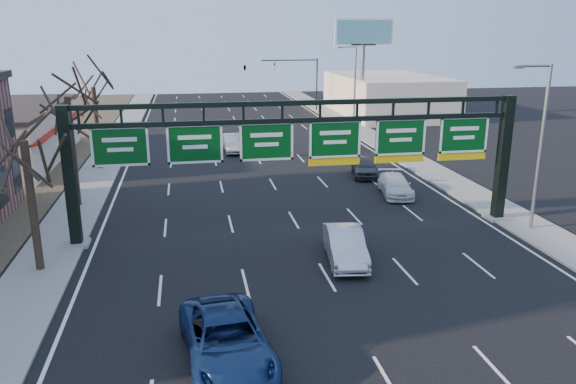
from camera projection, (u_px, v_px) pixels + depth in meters
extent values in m
plane|color=black|center=(339.00, 297.00, 23.25)|extent=(160.00, 160.00, 0.00)
cube|color=gray|center=(91.00, 185.00, 39.96)|extent=(3.00, 120.00, 0.12)
cube|color=gray|center=(429.00, 169.00, 44.33)|extent=(3.00, 120.00, 0.12)
cube|color=white|center=(269.00, 177.00, 42.16)|extent=(21.60, 120.00, 0.01)
cube|color=black|center=(70.00, 178.00, 27.82)|extent=(0.55, 0.55, 7.20)
cube|color=gray|center=(77.00, 244.00, 28.79)|extent=(1.20, 1.20, 0.20)
cube|color=black|center=(503.00, 159.00, 31.82)|extent=(0.55, 0.55, 7.20)
cube|color=gray|center=(496.00, 218.00, 32.79)|extent=(1.20, 1.20, 0.20)
cube|color=black|center=(301.00, 103.00, 28.86)|extent=(23.40, 0.25, 0.25)
cube|color=black|center=(301.00, 120.00, 29.11)|extent=(23.40, 0.25, 0.25)
cube|color=#044112|center=(120.00, 146.00, 27.83)|extent=(2.80, 0.10, 2.00)
cube|color=#044112|center=(195.00, 144.00, 28.46)|extent=(2.80, 0.10, 2.00)
cube|color=#044112|center=(266.00, 141.00, 29.09)|extent=(2.80, 0.10, 2.00)
cube|color=#044112|center=(335.00, 139.00, 29.71)|extent=(2.80, 0.10, 2.00)
cube|color=yellow|center=(334.00, 161.00, 30.05)|extent=(2.80, 0.10, 0.40)
cube|color=#044112|center=(401.00, 137.00, 30.34)|extent=(2.80, 0.10, 2.00)
cube|color=yellow|center=(399.00, 159.00, 30.68)|extent=(2.80, 0.10, 0.40)
cube|color=#044112|center=(464.00, 135.00, 30.97)|extent=(2.80, 0.10, 2.00)
cube|color=yellow|center=(462.00, 156.00, 31.31)|extent=(2.80, 0.10, 0.40)
cube|color=#AE1A11|center=(59.00, 125.00, 47.03)|extent=(1.20, 18.00, 0.40)
cube|color=beige|center=(387.00, 95.00, 73.25)|extent=(12.00, 20.00, 5.00)
cylinder|color=#2D2119|center=(32.00, 205.00, 24.92)|extent=(0.36, 0.36, 6.08)
cylinder|color=#2D2119|center=(73.00, 151.00, 34.26)|extent=(0.36, 0.36, 6.84)
cylinder|color=#2D2119|center=(97.00, 127.00, 43.77)|extent=(0.36, 0.36, 6.46)
cylinder|color=slate|center=(541.00, 148.00, 29.80)|extent=(0.20, 0.20, 9.00)
cylinder|color=slate|center=(535.00, 64.00, 28.42)|extent=(1.80, 0.12, 0.12)
cube|color=slate|center=(519.00, 65.00, 28.28)|extent=(0.50, 0.22, 0.15)
cylinder|color=slate|center=(355.00, 87.00, 61.94)|extent=(0.20, 0.20, 9.00)
cylinder|color=slate|center=(348.00, 46.00, 60.56)|extent=(1.80, 0.12, 0.12)
cube|color=slate|center=(340.00, 46.00, 60.42)|extent=(0.50, 0.22, 0.15)
cylinder|color=slate|center=(362.00, 84.00, 67.11)|extent=(0.50, 0.50, 9.00)
cube|color=slate|center=(363.00, 45.00, 65.86)|extent=(3.00, 0.30, 0.20)
cube|color=white|center=(364.00, 31.00, 65.44)|extent=(7.00, 0.30, 3.00)
cube|color=#579CAE|center=(364.00, 31.00, 65.26)|extent=(6.60, 0.05, 2.60)
cylinder|color=black|center=(317.00, 85.00, 76.29)|extent=(0.18, 0.18, 7.00)
cylinder|color=black|center=(289.00, 60.00, 74.73)|extent=(7.60, 0.14, 0.14)
imported|color=black|center=(275.00, 66.00, 74.61)|extent=(0.20, 0.20, 1.00)
imported|color=black|center=(245.00, 67.00, 73.93)|extent=(0.54, 0.54, 1.62)
imported|color=navy|center=(227.00, 340.00, 18.50)|extent=(3.25, 6.04, 1.61)
imported|color=silver|center=(345.00, 245.00, 26.70)|extent=(2.24, 4.93, 1.57)
imported|color=white|center=(395.00, 185.00, 37.55)|extent=(2.57, 4.83, 1.33)
imported|color=#383A3C|center=(364.00, 166.00, 42.45)|extent=(2.53, 4.53, 1.45)
imported|color=#9F9FA3|center=(233.00, 143.00, 50.95)|extent=(1.86, 4.84, 1.57)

